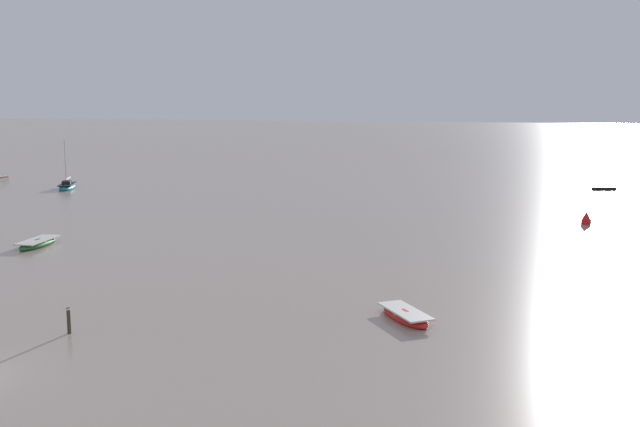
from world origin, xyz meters
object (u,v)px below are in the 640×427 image
object	(u,v)px
sailboat_moored_0	(67,187)
rowboat_moored_1	(405,316)
rowboat_moored_3	(38,243)
channel_buoy	(586,219)
mooring_post_near	(69,321)
rowboat_moored_2	(604,189)

from	to	relation	value
sailboat_moored_0	rowboat_moored_1	bearing A→B (deg)	23.50
rowboat_moored_3	sailboat_moored_0	bearing A→B (deg)	24.68
channel_buoy	mooring_post_near	world-z (taller)	channel_buoy
rowboat_moored_3	rowboat_moored_2	bearing A→B (deg)	-48.69
rowboat_moored_3	mooring_post_near	xyz separation A→B (m)	(15.64, -18.13, 0.42)
channel_buoy	mooring_post_near	size ratio (longest dim) A/B	1.61
sailboat_moored_0	rowboat_moored_3	distance (m)	39.60
sailboat_moored_0	rowboat_moored_1	xyz separation A→B (m)	(51.96, -44.70, -0.11)
sailboat_moored_0	mooring_post_near	world-z (taller)	sailboat_moored_0
rowboat_moored_2	rowboat_moored_3	size ratio (longest dim) A/B	0.74
channel_buoy	rowboat_moored_3	bearing A→B (deg)	-151.22
rowboat_moored_3	mooring_post_near	world-z (taller)	mooring_post_near
sailboat_moored_0	rowboat_moored_3	bearing A→B (deg)	6.36
sailboat_moored_0	mooring_post_near	size ratio (longest dim) A/B	4.62
rowboat_moored_2	rowboat_moored_3	distance (m)	69.34
channel_buoy	sailboat_moored_0	bearing A→B (deg)	170.44
rowboat_moored_1	mooring_post_near	bearing A→B (deg)	77.18
mooring_post_near	channel_buoy	bearing A→B (deg)	57.54
sailboat_moored_0	rowboat_moored_2	bearing A→B (deg)	79.80
sailboat_moored_0	rowboat_moored_1	size ratio (longest dim) A/B	1.58
rowboat_moored_3	mooring_post_near	bearing A→B (deg)	-146.69
sailboat_moored_0	rowboat_moored_2	distance (m)	69.32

